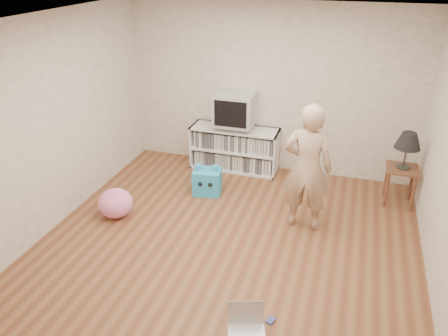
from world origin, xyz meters
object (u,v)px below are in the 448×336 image
(laptop, at_px, (246,322))
(plush_blue, at_px, (207,181))
(table_lamp, at_px, (408,141))
(person, at_px, (307,168))
(crt_tv, at_px, (235,109))
(plush_pink, at_px, (116,203))
(media_unit, at_px, (235,148))
(dvd_deck, at_px, (235,126))
(side_table, at_px, (401,176))

(laptop, bearing_deg, plush_blue, 98.90)
(table_lamp, distance_m, person, 1.53)
(laptop, xyz_separation_m, plush_blue, (-1.20, 2.32, 0.13))
(crt_tv, distance_m, plush_pink, 2.31)
(person, distance_m, laptop, 2.06)
(person, xyz_separation_m, plush_blue, (-1.46, 0.42, -0.63))
(media_unit, relative_size, person, 0.85)
(dvd_deck, xyz_separation_m, laptop, (1.05, -3.23, -0.67))
(crt_tv, height_order, side_table, crt_tv)
(person, height_order, plush_pink, person)
(person, distance_m, plush_blue, 1.64)
(dvd_deck, bearing_deg, table_lamp, -8.43)
(media_unit, xyz_separation_m, laptop, (1.05, -3.24, -0.28))
(dvd_deck, relative_size, plush_pink, 0.98)
(dvd_deck, xyz_separation_m, plush_blue, (-0.15, -0.91, -0.54))
(dvd_deck, bearing_deg, media_unit, 90.00)
(media_unit, bearing_deg, person, -45.89)
(dvd_deck, distance_m, person, 1.87)
(crt_tv, bearing_deg, dvd_deck, 90.00)
(plush_blue, bearing_deg, table_lamp, 2.25)
(dvd_deck, relative_size, person, 0.27)
(side_table, distance_m, plush_blue, 2.71)
(dvd_deck, bearing_deg, plush_pink, -120.79)
(person, xyz_separation_m, laptop, (-0.26, -1.90, -0.76))
(crt_tv, xyz_separation_m, plush_blue, (-0.15, -0.91, -0.83))
(plush_pink, bearing_deg, media_unit, 59.42)
(table_lamp, bearing_deg, person, -141.07)
(side_table, distance_m, laptop, 3.22)
(side_table, relative_size, plush_pink, 1.20)
(plush_blue, distance_m, plush_pink, 1.35)
(crt_tv, bearing_deg, media_unit, 90.00)
(crt_tv, distance_m, table_lamp, 2.52)
(person, bearing_deg, side_table, -141.08)
(dvd_deck, relative_size, laptop, 1.09)
(crt_tv, relative_size, person, 0.36)
(person, bearing_deg, crt_tv, -45.49)
(person, xyz_separation_m, plush_pink, (-2.41, -0.53, -0.63))
(laptop, relative_size, plush_blue, 0.91)
(crt_tv, bearing_deg, table_lamp, -8.36)
(person, distance_m, plush_pink, 2.55)
(dvd_deck, height_order, laptop, dvd_deck)
(crt_tv, xyz_separation_m, laptop, (1.05, -3.22, -0.95))
(crt_tv, xyz_separation_m, plush_pink, (-1.11, -1.86, -0.83))
(dvd_deck, distance_m, laptop, 3.46)
(media_unit, height_order, table_lamp, table_lamp)
(media_unit, distance_m, dvd_deck, 0.39)
(media_unit, bearing_deg, plush_blue, -99.30)
(media_unit, bearing_deg, laptop, -72.04)
(media_unit, relative_size, table_lamp, 2.72)
(crt_tv, distance_m, laptop, 3.52)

